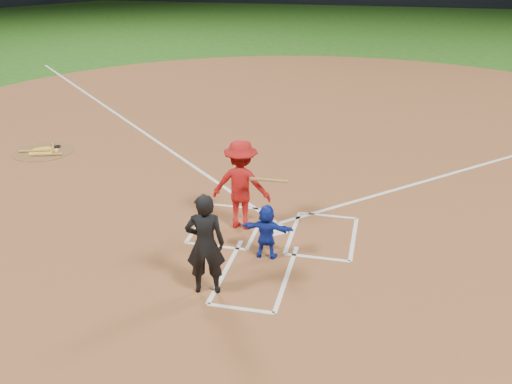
% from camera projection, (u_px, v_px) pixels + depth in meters
% --- Properties ---
extents(ground, '(120.00, 120.00, 0.00)m').
position_uv_depth(ground, '(275.00, 231.00, 11.60)').
color(ground, '#205214').
rests_on(ground, ground).
extents(home_plate_dirt, '(28.00, 28.00, 0.01)m').
position_uv_depth(home_plate_dirt, '(314.00, 140.00, 16.95)').
color(home_plate_dirt, brown).
rests_on(home_plate_dirt, ground).
extents(home_plate, '(0.60, 0.60, 0.02)m').
position_uv_depth(home_plate, '(275.00, 230.00, 11.59)').
color(home_plate, white).
rests_on(home_plate, home_plate_dirt).
extents(on_deck_circle, '(1.70, 1.70, 0.01)m').
position_uv_depth(on_deck_circle, '(43.00, 151.00, 15.99)').
color(on_deck_circle, brown).
rests_on(on_deck_circle, home_plate_dirt).
extents(on_deck_logo, '(0.80, 0.80, 0.00)m').
position_uv_depth(on_deck_logo, '(43.00, 151.00, 15.98)').
color(on_deck_logo, gold).
rests_on(on_deck_logo, on_deck_circle).
extents(on_deck_bat_a, '(0.52, 0.74, 0.06)m').
position_uv_depth(on_deck_bat_a, '(53.00, 148.00, 16.17)').
color(on_deck_bat_a, '#9E683A').
rests_on(on_deck_bat_a, on_deck_circle).
extents(on_deck_bat_b, '(0.81, 0.34, 0.06)m').
position_uv_depth(on_deck_bat_b, '(35.00, 151.00, 15.92)').
color(on_deck_bat_b, '#A76F3D').
rests_on(on_deck_bat_b, on_deck_circle).
extents(on_deck_bat_c, '(0.82, 0.32, 0.06)m').
position_uv_depth(on_deck_bat_c, '(47.00, 155.00, 15.64)').
color(on_deck_bat_c, '#A8713D').
rests_on(on_deck_bat_c, on_deck_circle).
extents(bat_weight_donut, '(0.19, 0.19, 0.05)m').
position_uv_depth(bat_weight_donut, '(57.00, 146.00, 16.29)').
color(bat_weight_donut, black).
rests_on(bat_weight_donut, on_deck_circle).
extents(catcher, '(0.97, 0.31, 1.05)m').
position_uv_depth(catcher, '(267.00, 232.00, 10.40)').
color(catcher, '#152CAC').
rests_on(catcher, home_plate_dirt).
extents(umpire, '(0.72, 0.55, 1.77)m').
position_uv_depth(umpire, '(205.00, 244.00, 9.22)').
color(umpire, black).
rests_on(umpire, home_plate_dirt).
extents(chalk_markings, '(28.35, 17.32, 0.01)m').
position_uv_depth(chalk_markings, '(311.00, 147.00, 16.31)').
color(chalk_markings, white).
rests_on(chalk_markings, home_plate_dirt).
extents(batter_at_plate, '(1.54, 0.80, 1.85)m').
position_uv_depth(batter_at_plate, '(241.00, 185.00, 11.40)').
color(batter_at_plate, '#A61212').
rests_on(batter_at_plate, home_plate_dirt).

